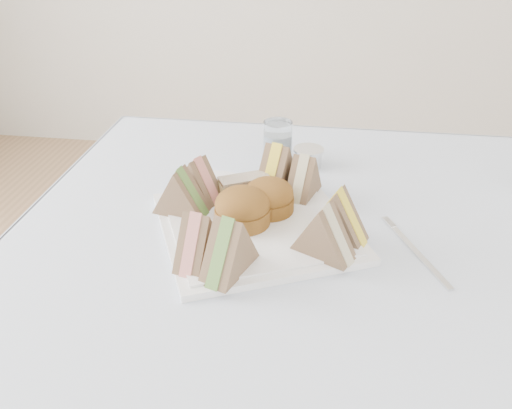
# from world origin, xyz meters

# --- Properties ---
(table) EXTENTS (0.90, 0.90, 0.74)m
(table) POSITION_xyz_m (0.00, 0.00, 0.37)
(table) COLOR brown
(table) RESTS_ON floor
(tablecloth) EXTENTS (1.02, 1.02, 0.01)m
(tablecloth) POSITION_xyz_m (0.00, 0.00, 0.74)
(tablecloth) COLOR white
(tablecloth) RESTS_ON table
(serving_plate) EXTENTS (0.41, 0.41, 0.01)m
(serving_plate) POSITION_xyz_m (-0.09, 0.02, 0.75)
(serving_plate) COLOR white
(serving_plate) RESTS_ON tablecloth
(sandwich_fl_a) EXTENTS (0.06, 0.10, 0.08)m
(sandwich_fl_a) POSITION_xyz_m (-0.16, -0.10, 0.80)
(sandwich_fl_a) COLOR brown
(sandwich_fl_a) RESTS_ON serving_plate
(sandwich_fl_b) EXTENTS (0.08, 0.11, 0.09)m
(sandwich_fl_b) POSITION_xyz_m (-0.11, -0.12, 0.80)
(sandwich_fl_b) COLOR brown
(sandwich_fl_b) RESTS_ON serving_plate
(sandwich_fr_a) EXTENTS (0.11, 0.08, 0.09)m
(sandwich_fr_a) POSITION_xyz_m (0.04, -0.00, 0.80)
(sandwich_fr_a) COLOR brown
(sandwich_fr_a) RESTS_ON serving_plate
(sandwich_fr_b) EXTENTS (0.11, 0.09, 0.09)m
(sandwich_fr_b) POSITION_xyz_m (0.02, -0.05, 0.80)
(sandwich_fr_b) COLOR brown
(sandwich_fr_b) RESTS_ON serving_plate
(sandwich_bl_a) EXTENTS (0.10, 0.06, 0.09)m
(sandwich_bl_a) POSITION_xyz_m (-0.22, 0.04, 0.80)
(sandwich_bl_a) COLOR brown
(sandwich_bl_a) RESTS_ON serving_plate
(sandwich_bl_b) EXTENTS (0.10, 0.08, 0.08)m
(sandwich_bl_b) POSITION_xyz_m (-0.21, 0.09, 0.80)
(sandwich_bl_b) COLOR brown
(sandwich_bl_b) RESTS_ON serving_plate
(sandwich_br_a) EXTENTS (0.07, 0.10, 0.08)m
(sandwich_br_a) POSITION_xyz_m (-0.02, 0.13, 0.80)
(sandwich_br_a) COLOR brown
(sandwich_br_a) RESTS_ON serving_plate
(sandwich_br_b) EXTENTS (0.08, 0.11, 0.09)m
(sandwich_br_b) POSITION_xyz_m (-0.07, 0.15, 0.80)
(sandwich_br_b) COLOR brown
(sandwich_br_b) RESTS_ON serving_plate
(scone_left) EXTENTS (0.13, 0.13, 0.06)m
(scone_left) POSITION_xyz_m (-0.11, 0.01, 0.79)
(scone_left) COLOR brown
(scone_left) RESTS_ON serving_plate
(scone_right) EXTENTS (0.12, 0.12, 0.06)m
(scone_right) POSITION_xyz_m (-0.07, 0.06, 0.79)
(scone_right) COLOR brown
(scone_right) RESTS_ON serving_plate
(pastry_slice) EXTENTS (0.10, 0.07, 0.04)m
(pastry_slice) POSITION_xyz_m (-0.12, 0.11, 0.78)
(pastry_slice) COLOR #D1C77F
(pastry_slice) RESTS_ON serving_plate
(side_plate) EXTENTS (0.20, 0.20, 0.01)m
(side_plate) POSITION_xyz_m (-0.19, 0.13, 0.75)
(side_plate) COLOR white
(side_plate) RESTS_ON tablecloth
(water_glass) EXTENTS (0.08, 0.08, 0.09)m
(water_glass) POSITION_xyz_m (-0.08, 0.30, 0.79)
(water_glass) COLOR white
(water_glass) RESTS_ON tablecloth
(tea_strainer) EXTENTS (0.08, 0.08, 0.04)m
(tea_strainer) POSITION_xyz_m (-0.02, 0.28, 0.76)
(tea_strainer) COLOR silver
(tea_strainer) RESTS_ON tablecloth
(fork) EXTENTS (0.08, 0.16, 0.00)m
(fork) POSITION_xyz_m (0.18, -0.02, 0.75)
(fork) COLOR silver
(fork) RESTS_ON tablecloth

